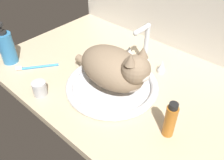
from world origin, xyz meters
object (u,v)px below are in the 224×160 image
Objects in this scene: cat at (116,68)px; metal_jar at (40,88)px; sink_basin at (112,85)px; faucet at (145,50)px; amber_bottle at (170,120)px; soap_pump_bottle at (7,47)px; toothbrush at (36,67)px.

metal_jar is at bearing -133.76° from cat.
cat is (1.91, -0.10, 9.24)cm from sink_basin.
amber_bottle is (27.94, -25.41, -1.57)cm from faucet.
cat reaches higher than amber_bottle.
soap_pump_bottle is 1.24× the size of toothbrush.
cat is at bearing -84.77° from faucet.
metal_jar reaches higher than toothbrush.
faucet is at bearing 66.72° from metal_jar.
amber_bottle is at bearing 7.07° from toothbrush.
toothbrush is (-15.54, 8.53, -2.21)cm from metal_jar.
faucet is 1.36× the size of toothbrush.
faucet is 1.10× the size of soap_pump_bottle.
cat is at bearing -3.07° from sink_basin.
amber_bottle is at bearing 19.41° from metal_jar.
amber_bottle is 2.37× the size of metal_jar.
metal_jar is (-45.82, -16.14, -3.47)cm from amber_bottle.
soap_pump_bottle is at bearing -159.79° from toothbrush.
cat is at bearing 170.15° from amber_bottle.
soap_pump_bottle is at bearing -160.71° from cat.
cat is 38.65cm from toothbrush.
toothbrush is at bearing -161.05° from cat.
sink_basin is 27.45cm from metal_jar.
metal_jar is 29.05cm from soap_pump_bottle.
sink_basin is at bearing 170.61° from amber_bottle.
soap_pump_bottle is at bearing 172.42° from metal_jar.
toothbrush is at bearing -172.93° from amber_bottle.
soap_pump_bottle is (-48.23, -16.88, -3.10)cm from cat.
soap_pump_bottle is 15.33cm from toothbrush.
soap_pump_bottle reaches higher than sink_basin.
amber_bottle reaches higher than metal_jar.
soap_pump_bottle reaches higher than amber_bottle.
amber_bottle reaches higher than toothbrush.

